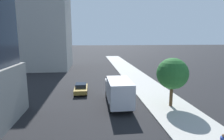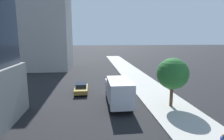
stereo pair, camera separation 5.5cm
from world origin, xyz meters
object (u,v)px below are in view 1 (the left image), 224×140
street_tree (172,74)px  car_gold (81,88)px  box_truck (118,91)px  construction_building (38,12)px

street_tree → car_gold: (-10.42, 6.65, -3.19)m
car_gold → box_truck: size_ratio=0.57×
construction_building → car_gold: (11.31, -23.19, -13.35)m
car_gold → construction_building: bearing=116.0°
street_tree → car_gold: bearing=147.5°
car_gold → box_truck: 7.17m
construction_building → car_gold: 29.05m
street_tree → box_truck: bearing=168.0°
construction_building → car_gold: bearing=-64.0°
construction_building → box_truck: size_ratio=4.47×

